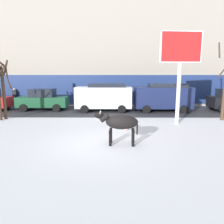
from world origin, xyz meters
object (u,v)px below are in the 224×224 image
at_px(billboard, 181,53).
at_px(bare_tree_left_lot, 4,91).
at_px(car_white_van, 104,96).
at_px(pedestrian_far_left, 15,97).
at_px(cow_black, 120,123).
at_px(car_navy_van, 163,96).
at_px(pedestrian_by_cars, 86,97).
at_px(car_darkgreen_sedan, 43,100).
at_px(pedestrian_near_billboard, 45,97).

height_order(billboard, bare_tree_left_lot, billboard).
height_order(car_white_van, pedestrian_far_left, car_white_van).
height_order(cow_black, car_navy_van, car_navy_van).
relative_size(pedestrian_by_cars, bare_tree_left_lot, 0.46).
xyz_separation_m(billboard, car_navy_van, (0.14, 4.47, -3.07)).
relative_size(cow_black, pedestrian_by_cars, 1.11).
relative_size(car_darkgreen_sedan, pedestrian_near_billboard, 2.44).
height_order(car_navy_van, bare_tree_left_lot, bare_tree_left_lot).
bearing_deg(pedestrian_by_cars, car_navy_van, -23.54).
bearing_deg(car_navy_van, bare_tree_left_lot, -164.97).
relative_size(billboard, pedestrian_far_left, 3.21).
bearing_deg(car_darkgreen_sedan, car_navy_van, -3.04).
xyz_separation_m(pedestrian_by_cars, bare_tree_left_lot, (-4.84, -6.08, 1.09)).
bearing_deg(pedestrian_by_cars, pedestrian_near_billboard, 180.00).
height_order(pedestrian_near_billboard, pedestrian_far_left, same).
bearing_deg(pedestrian_near_billboard, bare_tree_left_lot, -97.08).
relative_size(car_white_van, bare_tree_left_lot, 1.22).
relative_size(cow_black, pedestrian_far_left, 1.11).
bearing_deg(cow_black, car_navy_van, 65.75).
height_order(car_white_van, pedestrian_near_billboard, car_white_van).
relative_size(pedestrian_far_left, bare_tree_left_lot, 0.46).
xyz_separation_m(cow_black, car_navy_van, (3.84, 8.53, 0.25)).
xyz_separation_m(billboard, bare_tree_left_lot, (-11.49, 1.35, -2.35)).
bearing_deg(pedestrian_far_left, bare_tree_left_lot, -70.33).
xyz_separation_m(billboard, pedestrian_far_left, (-13.66, 7.43, -3.43)).
height_order(car_navy_van, pedestrian_far_left, car_navy_van).
xyz_separation_m(car_darkgreen_sedan, pedestrian_near_billboard, (-0.64, 2.42, -0.03)).
bearing_deg(pedestrian_far_left, billboard, -28.54).
bearing_deg(cow_black, car_darkgreen_sedan, 125.13).
height_order(car_white_van, pedestrian_by_cars, car_white_van).
relative_size(car_white_van, car_navy_van, 1.00).
height_order(cow_black, car_white_van, car_white_van).
xyz_separation_m(cow_black, bare_tree_left_lot, (-7.78, 5.41, 0.97)).
relative_size(car_white_van, pedestrian_far_left, 2.67).
height_order(car_white_van, bare_tree_left_lot, bare_tree_left_lot).
height_order(cow_black, pedestrian_far_left, pedestrian_far_left).
xyz_separation_m(cow_black, car_darkgreen_sedan, (-6.38, 9.07, -0.09)).
bearing_deg(billboard, bare_tree_left_lot, 173.30).
bearing_deg(car_white_van, car_navy_van, -0.92).
distance_m(cow_black, pedestrian_by_cars, 11.86).
bearing_deg(pedestrian_by_cars, car_darkgreen_sedan, -144.91).
relative_size(billboard, pedestrian_near_billboard, 3.21).
distance_m(car_white_van, car_navy_van, 4.95).
bearing_deg(car_white_van, pedestrian_far_left, 161.99).
bearing_deg(billboard, pedestrian_near_billboard, 145.30).
xyz_separation_m(car_darkgreen_sedan, bare_tree_left_lot, (-1.40, -3.67, 1.06)).
bearing_deg(bare_tree_left_lot, pedestrian_far_left, 109.67).
distance_m(pedestrian_near_billboard, bare_tree_left_lot, 6.22).
distance_m(cow_black, car_white_van, 8.68).
bearing_deg(cow_black, car_white_van, 97.31).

